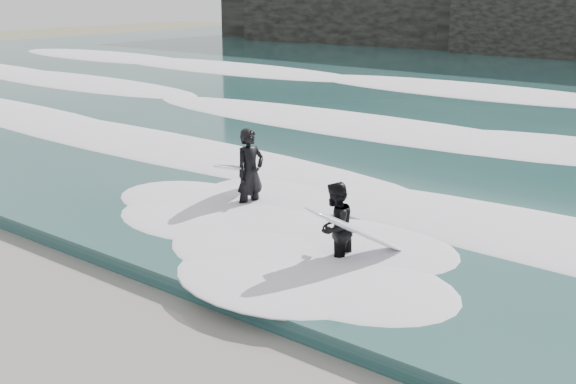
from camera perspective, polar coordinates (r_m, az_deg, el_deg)
foam_near at (r=16.53m, az=4.28°, el=0.65°), size 60.00×3.20×0.20m
foam_mid at (r=22.49m, az=14.51°, el=4.45°), size 60.00×4.00×0.24m
foam_far at (r=30.81m, az=21.60°, el=6.99°), size 60.00×4.80×0.30m
surfer_left at (r=15.29m, az=-3.21°, el=1.56°), size 1.33×2.25×1.91m
surfer_right at (r=12.28m, az=4.01°, el=-2.90°), size 1.43×2.16×1.62m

